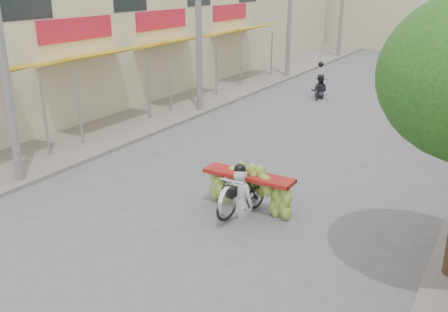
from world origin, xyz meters
The scene contains 10 objects.
ground centered at (0.00, 0.00, 0.00)m, with size 120.00×120.00×0.00m, color #5A5B60.
sidewalk_left centered at (-7.00, 15.00, 0.06)m, with size 4.00×60.00×0.12m, color slate.
shophouse_row_left centered at (-11.98, 13.98, 3.00)m, with size 9.77×40.00×6.00m.
far_building centered at (0.00, 38.00, 3.50)m, with size 20.00×6.00×7.00m, color beige.
utility_pole_mid centered at (-5.40, 12.00, 4.03)m, with size 0.60×0.24×8.00m.
utility_pole_far centered at (-5.40, 21.00, 4.03)m, with size 0.60×0.24×8.00m.
banana_motorbike centered at (0.75, 4.50, 0.74)m, with size 2.25×1.81×2.23m.
bg_motorbike_a centered at (-2.01, 17.02, 0.76)m, with size 0.87×1.58×1.95m.
bg_motorbike_b centered at (0.90, 20.79, 0.87)m, with size 1.06×1.53×1.95m.
bg_motorbike_c centered at (-0.82, 26.64, 0.77)m, with size 1.07×1.89×1.95m.
Camera 1 is at (5.86, -5.06, 5.31)m, focal length 40.00 mm.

